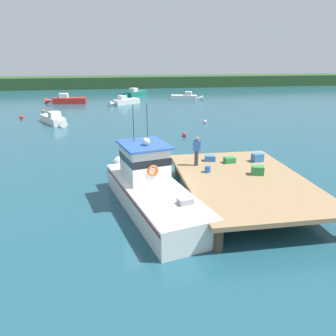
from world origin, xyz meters
The scene contains 19 objects.
ground_plane centered at (0.00, 0.00, 0.00)m, with size 200.00×200.00×0.00m, color #1E4C5B.
dock centered at (4.80, 0.00, 1.07)m, with size 6.00×9.00×1.20m.
main_fishing_boat centered at (0.06, 0.15, 1.01)m, with size 4.42×9.95×4.80m.
crate_stack_near_edge centered at (5.67, 0.43, 1.43)m, with size 0.60×0.44×0.45m, color #2D8442.
crate_single_far centered at (3.90, 3.02, 1.36)m, with size 0.60×0.44×0.32m, color #3370B2.
crate_single_by_cleat centered at (4.91, 2.51, 1.36)m, with size 0.60×0.44×0.33m, color #2D8442.
crate_stack_mid_dock centered at (6.57, 2.49, 1.43)m, with size 0.60×0.44×0.47m, color #3370B2.
bait_bucket centered at (3.24, 1.18, 1.37)m, with size 0.32×0.32×0.34m, color #2866B2.
deckhand_by_the_boat centered at (2.92, 2.36, 2.06)m, with size 0.36×0.22×1.63m.
moored_boat_far_left centered at (10.19, 38.39, 0.45)m, with size 5.25×2.49×1.32m.
moored_boat_off_the_point centered at (-7.95, 21.73, 0.46)m, with size 3.51×5.10×1.34m.
moored_boat_far_right centered at (2.27, 45.07, 0.49)m, with size 4.66×4.80×1.42m.
moored_boat_outer_mooring centered at (0.05, 34.92, 0.45)m, with size 4.82×3.65×1.30m.
moored_boat_mid_harbor centered at (-8.53, 37.14, 0.52)m, with size 6.04×1.85×1.52m.
mooring_buoy_outer centered at (-10.59, 29.45, 0.18)m, with size 0.36×0.36×0.36m, color #EA5B19.
mooring_buoy_inshore centered at (4.68, 13.72, 0.20)m, with size 0.39×0.39×0.39m, color red.
mooring_buoy_spare_mooring centered at (8.14, 19.38, 0.18)m, with size 0.36×0.36×0.36m, color silver.
mooring_buoy_channel_marker centered at (-12.15, 25.16, 0.21)m, with size 0.42×0.42×0.42m, color red.
far_shoreline centered at (0.00, 62.00, 1.20)m, with size 120.00×8.00×2.40m, color #284723.
Camera 1 is at (-1.37, -14.24, 7.04)m, focal length 34.62 mm.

